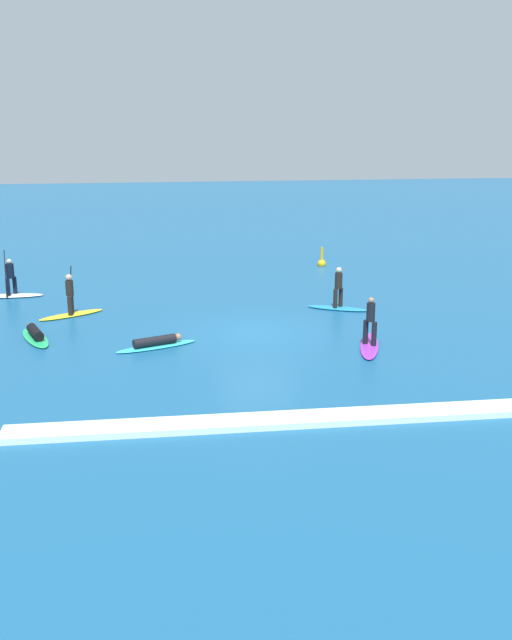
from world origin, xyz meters
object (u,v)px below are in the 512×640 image
surfer_on_yellow_board (71,305)px  surfer_on_teal_board (156,343)px  surfer_on_blue_board (338,298)px  marker_buoy (322,263)px  surfer_on_white_board (11,288)px  surfer_on_green_board (35,335)px  surfer_on_purple_board (370,337)px

surfer_on_yellow_board → surfer_on_teal_board: size_ratio=0.90×
surfer_on_blue_board → marker_buoy: 8.88m
surfer_on_white_board → surfer_on_green_board: size_ratio=0.95×
surfer_on_white_board → surfer_on_blue_board: size_ratio=1.04×
surfer_on_white_board → surfer_on_teal_board: surfer_on_white_board is taller
surfer_on_blue_board → surfer_on_teal_board: (-7.52, -4.19, -0.32)m
surfer_on_green_board → surfer_on_blue_board: surfer_on_blue_board is taller
surfer_on_purple_board → surfer_on_green_board: surfer_on_purple_board is taller
surfer_on_purple_board → surfer_on_white_board: bearing=-106.9°
surfer_on_white_board → surfer_on_yellow_board: bearing=130.3°
surfer_on_green_board → surfer_on_blue_board: 12.19m
surfer_on_green_board → surfer_on_blue_board: (11.90, 2.63, 0.31)m
surfer_on_yellow_board → marker_buoy: surfer_on_yellow_board is taller
surfer_on_purple_board → surfer_on_yellow_board: (-10.84, 5.57, 0.06)m
surfer_on_blue_board → surfer_on_white_board: bearing=9.1°
surfer_on_blue_board → surfer_on_yellow_board: bearing=22.8°
surfer_on_green_board → surfer_on_yellow_board: (0.96, 3.06, 0.29)m
surfer_on_yellow_board → surfer_on_white_board: bearing=99.5°
surfer_on_yellow_board → surfer_on_blue_board: size_ratio=1.04×
surfer_on_teal_board → surfer_on_green_board: bearing=139.3°
surfer_on_purple_board → marker_buoy: 13.99m
surfer_on_purple_board → surfer_on_blue_board: 5.13m
surfer_on_white_board → surfer_on_blue_board: surfer_on_white_board is taller
surfer_on_yellow_board → marker_buoy: (12.18, 8.36, -0.27)m
surfer_on_purple_board → marker_buoy: bearing=-169.0°
surfer_on_green_board → surfer_on_yellow_board: 3.22m
surfer_on_yellow_board → marker_buoy: size_ratio=2.39×
surfer_on_green_board → marker_buoy: bearing=-69.8°
surfer_on_blue_board → surfer_on_purple_board: bearing=113.9°
surfer_on_teal_board → marker_buoy: bearing=34.9°
surfer_on_purple_board → surfer_on_yellow_board: bearing=-100.7°
marker_buoy → surfer_on_green_board: bearing=-139.0°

